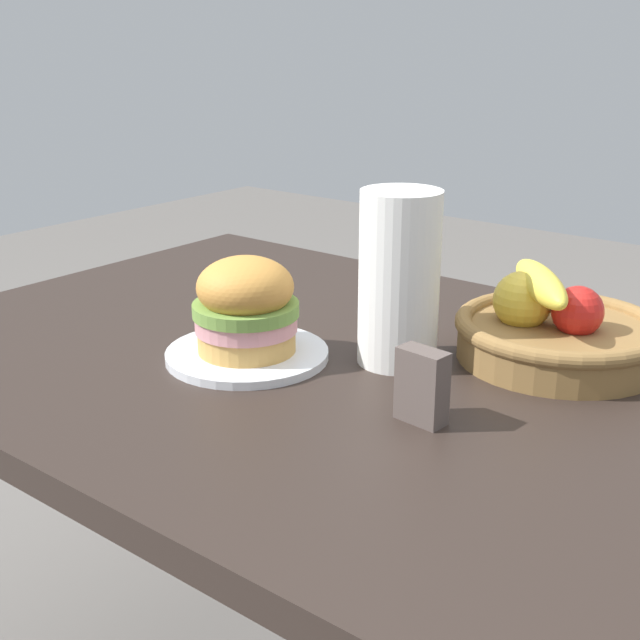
{
  "coord_description": "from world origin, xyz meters",
  "views": [
    {
      "loc": [
        0.62,
        -0.88,
        1.19
      ],
      "look_at": [
        -0.06,
        -0.02,
        0.81
      ],
      "focal_mm": 47.35,
      "sensor_mm": 36.0,
      "label": 1
    }
  ],
  "objects_px": {
    "fruit_basket": "(556,330)",
    "napkin_holder": "(422,386)",
    "sandwich": "(246,306)",
    "paper_towel_roll": "(399,279)",
    "plate": "(247,354)"
  },
  "relations": [
    {
      "from": "fruit_basket",
      "to": "napkin_holder",
      "type": "height_order",
      "value": "fruit_basket"
    },
    {
      "from": "sandwich",
      "to": "napkin_holder",
      "type": "relative_size",
      "value": 1.64
    },
    {
      "from": "paper_towel_roll",
      "to": "napkin_holder",
      "type": "xyz_separation_m",
      "value": [
        0.13,
        -0.14,
        -0.07
      ]
    },
    {
      "from": "plate",
      "to": "napkin_holder",
      "type": "distance_m",
      "value": 0.3
    },
    {
      "from": "plate",
      "to": "napkin_holder",
      "type": "bearing_deg",
      "value": -3.79
    },
    {
      "from": "fruit_basket",
      "to": "napkin_holder",
      "type": "distance_m",
      "value": 0.29
    },
    {
      "from": "paper_towel_roll",
      "to": "fruit_basket",
      "type": "bearing_deg",
      "value": 40.55
    },
    {
      "from": "paper_towel_roll",
      "to": "plate",
      "type": "bearing_deg",
      "value": -144.61
    },
    {
      "from": "sandwich",
      "to": "fruit_basket",
      "type": "bearing_deg",
      "value": 38.04
    },
    {
      "from": "plate",
      "to": "paper_towel_roll",
      "type": "height_order",
      "value": "paper_towel_roll"
    },
    {
      "from": "plate",
      "to": "fruit_basket",
      "type": "height_order",
      "value": "fruit_basket"
    },
    {
      "from": "sandwich",
      "to": "napkin_holder",
      "type": "xyz_separation_m",
      "value": [
        0.3,
        -0.02,
        -0.03
      ]
    },
    {
      "from": "plate",
      "to": "fruit_basket",
      "type": "distance_m",
      "value": 0.43
    },
    {
      "from": "fruit_basket",
      "to": "paper_towel_roll",
      "type": "bearing_deg",
      "value": -139.45
    },
    {
      "from": "napkin_holder",
      "to": "plate",
      "type": "bearing_deg",
      "value": -178.05
    }
  ]
}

